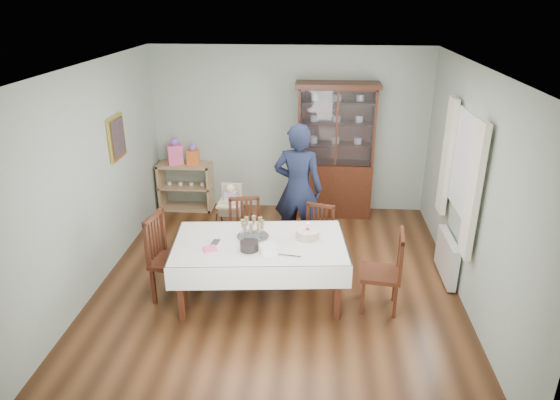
# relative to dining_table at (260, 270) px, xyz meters

# --- Properties ---
(floor) EXTENTS (5.00, 5.00, 0.00)m
(floor) POSITION_rel_dining_table_xyz_m (0.18, 0.35, -0.38)
(floor) COLOR #593319
(floor) RESTS_ON ground
(room_shell) EXTENTS (5.00, 5.00, 5.00)m
(room_shell) POSITION_rel_dining_table_xyz_m (0.18, 0.88, 1.32)
(room_shell) COLOR #9EAA99
(room_shell) RESTS_ON floor
(dining_table) EXTENTS (2.10, 1.34, 0.76)m
(dining_table) POSITION_rel_dining_table_xyz_m (0.00, 0.00, 0.00)
(dining_table) COLOR #421D10
(dining_table) RESTS_ON floor
(china_cabinet) EXTENTS (1.30, 0.48, 2.18)m
(china_cabinet) POSITION_rel_dining_table_xyz_m (0.93, 2.60, 0.74)
(china_cabinet) COLOR #421D10
(china_cabinet) RESTS_ON floor
(sideboard) EXTENTS (0.90, 0.38, 0.80)m
(sideboard) POSITION_rel_dining_table_xyz_m (-1.57, 2.63, 0.02)
(sideboard) COLOR tan
(sideboard) RESTS_ON floor
(picture_frame) EXTENTS (0.04, 0.48, 0.58)m
(picture_frame) POSITION_rel_dining_table_xyz_m (-2.04, 1.15, 1.27)
(picture_frame) COLOR gold
(picture_frame) RESTS_ON room_shell
(window) EXTENTS (0.04, 1.02, 1.22)m
(window) POSITION_rel_dining_table_xyz_m (2.40, 0.65, 1.17)
(window) COLOR white
(window) RESTS_ON room_shell
(curtain_left) EXTENTS (0.07, 0.30, 1.55)m
(curtain_left) POSITION_rel_dining_table_xyz_m (2.34, 0.03, 1.07)
(curtain_left) COLOR silver
(curtain_left) RESTS_ON room_shell
(curtain_right) EXTENTS (0.07, 0.30, 1.55)m
(curtain_right) POSITION_rel_dining_table_xyz_m (2.34, 1.27, 1.07)
(curtain_right) COLOR silver
(curtain_right) RESTS_ON room_shell
(radiator) EXTENTS (0.10, 0.80, 0.55)m
(radiator) POSITION_rel_dining_table_xyz_m (2.34, 0.65, -0.08)
(radiator) COLOR white
(radiator) RESTS_ON floor
(chair_far_left) EXTENTS (0.51, 0.51, 0.96)m
(chair_far_left) POSITION_rel_dining_table_xyz_m (-0.27, 0.70, -0.10)
(chair_far_left) COLOR #421D10
(chair_far_left) RESTS_ON floor
(chair_far_right) EXTENTS (0.50, 0.50, 0.89)m
(chair_far_right) POSITION_rel_dining_table_xyz_m (0.66, 0.71, -0.12)
(chair_far_right) COLOR #421D10
(chair_far_right) RESTS_ON floor
(chair_end_left) EXTENTS (0.55, 0.55, 1.07)m
(chair_end_left) POSITION_rel_dining_table_xyz_m (-1.04, -0.05, -0.07)
(chair_end_left) COLOR #421D10
(chair_end_left) RESTS_ON floor
(chair_end_right) EXTENTS (0.49, 0.49, 0.98)m
(chair_end_right) POSITION_rel_dining_table_xyz_m (1.43, -0.09, -0.09)
(chair_end_right) COLOR #421D10
(chair_end_right) RESTS_ON floor
(woman) EXTENTS (0.73, 0.53, 1.86)m
(woman) POSITION_rel_dining_table_xyz_m (0.39, 1.28, 0.55)
(woman) COLOR black
(woman) RESTS_ON floor
(high_chair) EXTENTS (0.43, 0.43, 0.93)m
(high_chair) POSITION_rel_dining_table_xyz_m (-0.57, 1.39, -0.02)
(high_chair) COLOR black
(high_chair) RESTS_ON floor
(champagne_tray) EXTENTS (0.38, 0.38, 0.23)m
(champagne_tray) POSITION_rel_dining_table_xyz_m (-0.09, 0.11, 0.45)
(champagne_tray) COLOR silver
(champagne_tray) RESTS_ON dining_table
(birthday_cake) EXTENTS (0.32, 0.32, 0.22)m
(birthday_cake) POSITION_rel_dining_table_xyz_m (0.56, 0.11, 0.43)
(birthday_cake) COLOR white
(birthday_cake) RESTS_ON dining_table
(plate_stack_dark) EXTENTS (0.24, 0.24, 0.10)m
(plate_stack_dark) POSITION_rel_dining_table_xyz_m (-0.09, -0.20, 0.43)
(plate_stack_dark) COLOR black
(plate_stack_dark) RESTS_ON dining_table
(plate_stack_white) EXTENTS (0.28, 0.28, 0.09)m
(plate_stack_white) POSITION_rel_dining_table_xyz_m (0.14, -0.26, 0.42)
(plate_stack_white) COLOR white
(plate_stack_white) RESTS_ON dining_table
(napkin_stack) EXTENTS (0.19, 0.19, 0.02)m
(napkin_stack) POSITION_rel_dining_table_xyz_m (-0.53, -0.23, 0.39)
(napkin_stack) COLOR #FF5D8C
(napkin_stack) RESTS_ON dining_table
(cutlery) EXTENTS (0.12, 0.16, 0.01)m
(cutlery) POSITION_rel_dining_table_xyz_m (-0.54, -0.05, 0.38)
(cutlery) COLOR silver
(cutlery) RESTS_ON dining_table
(cake_knife) EXTENTS (0.30, 0.07, 0.01)m
(cake_knife) POSITION_rel_dining_table_xyz_m (0.35, -0.31, 0.38)
(cake_knife) COLOR silver
(cake_knife) RESTS_ON dining_table
(gift_bag_pink) EXTENTS (0.28, 0.24, 0.45)m
(gift_bag_pink) POSITION_rel_dining_table_xyz_m (-1.70, 2.61, 0.61)
(gift_bag_pink) COLOR #FF5D8C
(gift_bag_pink) RESTS_ON sideboard
(gift_bag_orange) EXTENTS (0.19, 0.14, 0.35)m
(gift_bag_orange) POSITION_rel_dining_table_xyz_m (-1.40, 2.61, 0.57)
(gift_bag_orange) COLOR orange
(gift_bag_orange) RESTS_ON sideboard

